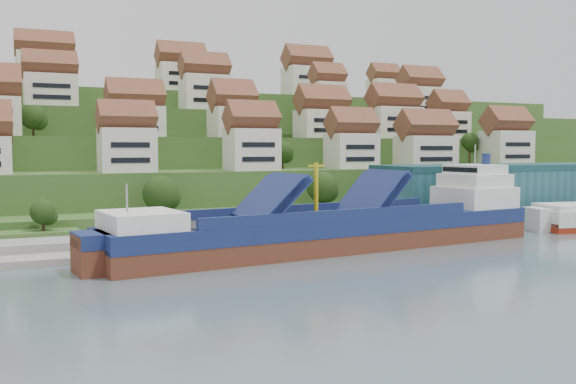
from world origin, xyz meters
name	(u,v)px	position (x,y,z in m)	size (l,w,h in m)	color
ground	(332,249)	(0.00, 0.00, 0.00)	(300.00, 300.00, 0.00)	slate
quay	(386,225)	(20.00, 15.00, 1.10)	(180.00, 14.00, 2.20)	gray
hillside	(167,164)	(0.00, 103.55, 10.66)	(260.00, 128.00, 31.00)	#2D4C1E
hillside_village	(209,111)	(-0.27, 60.95, 24.46)	(156.70, 63.83, 28.85)	silver
hillside_trees	(197,139)	(-7.46, 47.14, 17.52)	(139.65, 62.12, 30.38)	#233F15
warehouse	(508,188)	(52.00, 17.00, 7.20)	(60.00, 15.00, 10.00)	#235661
flagpole	(393,196)	(18.11, 10.00, 6.88)	(1.28, 0.16, 8.00)	gray
cargo_ship	(347,229)	(2.07, -1.08, 3.10)	(73.30, 18.68, 16.02)	#5C2C1C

